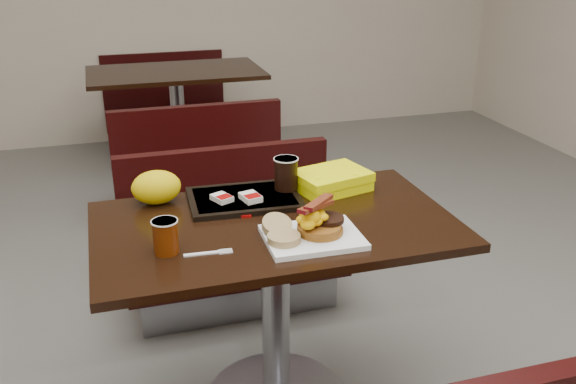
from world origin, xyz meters
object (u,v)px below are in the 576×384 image
object	(u,v)px
fork	(201,254)
paper_bag	(156,187)
pancake_stack	(320,228)
coffee_cup_near	(166,237)
platter	(313,237)
hashbrown_sleeve_left	(222,198)
hashbrown_sleeve_right	(251,197)
knife	(347,236)
table_far	(179,122)
coffee_cup_far	(286,174)
clamshell	(331,180)
bench_far_n	(167,101)
bench_far_s	(194,155)
table_near	(276,317)
bench_near_n	(234,237)
tray	(244,199)

from	to	relation	value
fork	paper_bag	distance (m)	0.45
pancake_stack	coffee_cup_near	distance (m)	0.48
platter	coffee_cup_near	size ratio (longest dim) A/B	2.84
fork	hashbrown_sleeve_left	xyz separation A→B (m)	(0.13, 0.35, 0.03)
hashbrown_sleeve_right	platter	bearing A→B (deg)	-82.58
knife	platter	bearing A→B (deg)	-123.06
table_far	coffee_cup_near	size ratio (longest dim) A/B	11.34
coffee_cup_far	hashbrown_sleeve_left	bearing A→B (deg)	-170.20
platter	pancake_stack	distance (m)	0.04
hashbrown_sleeve_left	clamshell	bearing A→B (deg)	-19.59
clamshell	paper_bag	xyz separation A→B (m)	(-0.64, 0.05, 0.03)
platter	fork	bearing A→B (deg)	-179.07
bench_far_n	paper_bag	world-z (taller)	paper_bag
table_far	bench_far_s	distance (m)	0.70
table_near	pancake_stack	size ratio (longest dim) A/B	8.29
table_far	fork	bearing A→B (deg)	-95.69
clamshell	coffee_cup_far	bearing A→B (deg)	162.78
coffee_cup_near	fork	distance (m)	0.12
bench_far_s	pancake_stack	distance (m)	2.10
table_near	pancake_stack	xyz separation A→B (m)	(0.11, -0.15, 0.41)
table_near	pancake_stack	bearing A→B (deg)	-55.65
bench_near_n	clamshell	distance (m)	0.70
bench_near_n	hashbrown_sleeve_right	xyz separation A→B (m)	(-0.04, -0.54, 0.42)
knife	paper_bag	world-z (taller)	paper_bag
bench_near_n	hashbrown_sleeve_left	xyz separation A→B (m)	(-0.14, -0.51, 0.42)
coffee_cup_far	clamshell	xyz separation A→B (m)	(0.18, -0.01, -0.04)
table_far	coffee_cup_far	distance (m)	2.42
platter	fork	xyz separation A→B (m)	(-0.35, 0.00, -0.01)
tray	table_far	bearing A→B (deg)	91.49
table_far	coffee_cup_near	world-z (taller)	coffee_cup_near
fork	paper_bag	bearing A→B (deg)	104.74
bench_near_n	coffee_cup_far	world-z (taller)	coffee_cup_far
hashbrown_sleeve_left	bench_far_n	bearing A→B (deg)	63.26
bench_far_n	fork	size ratio (longest dim) A/B	6.79
table_near	pancake_stack	distance (m)	0.45
table_far	fork	xyz separation A→B (m)	(-0.27, -2.76, 0.38)
table_near	bench_near_n	bearing A→B (deg)	90.00
tray	hashbrown_sleeve_left	distance (m)	0.09
paper_bag	platter	bearing A→B (deg)	-44.90
bench_near_n	tray	world-z (taller)	tray
tray	knife	bearing A→B (deg)	-53.56
table_far	coffee_cup_far	size ratio (longest dim) A/B	10.15
bench_near_n	table_near	bearing A→B (deg)	-90.00
table_near	bench_far_n	bearing A→B (deg)	90.00
bench_far_n	paper_bag	size ratio (longest dim) A/B	5.71
table_near	clamshell	size ratio (longest dim) A/B	4.59
bench_far_s	coffee_cup_far	distance (m)	1.74
bench_far_n	coffee_cup_far	bearing A→B (deg)	-88.01
bench_far_s	coffee_cup_near	xyz separation A→B (m)	(-0.37, -2.02, 0.44)
tray	coffee_cup_far	distance (m)	0.18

